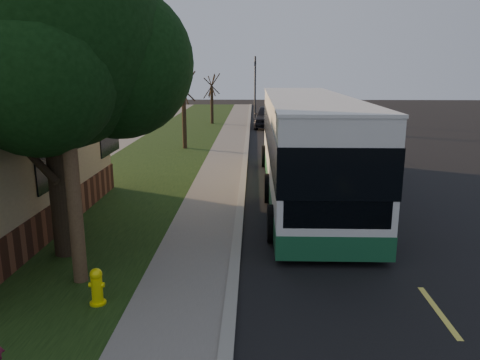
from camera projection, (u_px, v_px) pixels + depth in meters
name	position (u px, v px, depth m)	size (l,w,h in m)	color
ground	(231.00, 309.00, 9.09)	(120.00, 120.00, 0.00)	black
road	(343.00, 184.00, 18.69)	(8.00, 80.00, 0.01)	black
curb	(243.00, 182.00, 18.79)	(0.25, 80.00, 0.12)	gray
sidewalk	(218.00, 183.00, 18.83)	(2.00, 80.00, 0.08)	slate
grass_verge	(132.00, 182.00, 18.93)	(5.00, 80.00, 0.07)	black
fire_hydrant	(97.00, 287.00, 9.07)	(0.32, 0.32, 0.74)	yellow
utility_pole	(62.00, 64.00, 9.07)	(2.86, 3.21, 9.07)	#473321
leafy_tree	(51.00, 40.00, 10.57)	(6.30, 6.00, 7.80)	black
bare_tree_near	(184.00, 112.00, 26.18)	(1.38, 1.21, 4.31)	black
bare_tree_far	(212.00, 100.00, 37.85)	(1.38, 1.21, 4.03)	black
traffic_signal	(255.00, 83.00, 41.36)	(0.18, 0.22, 5.50)	#2D2D30
transit_bus	(307.00, 143.00, 16.83)	(3.06, 13.26, 3.58)	silver
distant_car	(268.00, 116.00, 36.33)	(2.02, 5.01, 1.71)	black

